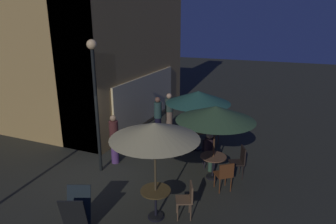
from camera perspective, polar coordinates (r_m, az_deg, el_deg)
ground_plane at (r=9.67m, az=-13.03°, el=-11.87°), size 60.00×60.00×0.00m
cafe_building at (r=13.28m, az=-15.50°, el=17.35°), size 8.06×7.29×9.58m
street_lamp_near_corner at (r=9.01m, az=-13.98°, el=4.73°), size 0.29×0.29×4.14m
menu_sandwich_board at (r=7.31m, az=-17.30°, el=-17.96°), size 0.83×0.76×1.00m
cafe_table_0 at (r=7.40m, az=-2.41°, el=-16.24°), size 0.73×0.73×0.77m
cafe_table_1 at (r=11.01m, az=5.65°, el=-4.58°), size 0.72×0.72×0.76m
cafe_table_2 at (r=9.17m, az=8.74°, el=-9.45°), size 0.79×0.79×0.72m
patio_umbrella_0 at (r=6.60m, az=-2.59°, el=-3.76°), size 2.07×2.07×2.48m
patio_umbrella_1 at (r=10.55m, az=5.89°, el=2.86°), size 2.32×2.32×2.25m
patio_umbrella_2 at (r=8.59m, az=9.21°, el=-0.28°), size 2.33×2.33×2.30m
cafe_chair_0 at (r=7.43m, az=3.78°, el=-16.11°), size 0.52×0.52×0.91m
cafe_chair_1 at (r=11.58m, az=9.01°, el=-3.55°), size 0.57×0.57×0.94m
cafe_chair_2 at (r=11.66m, az=3.91°, el=-3.13°), size 0.58×0.58×0.97m
cafe_chair_3 at (r=10.63m, az=1.60°, el=-5.23°), size 0.61×0.61×0.96m
cafe_chair_4 at (r=9.33m, az=13.74°, el=-8.91°), size 0.56×0.56×1.00m
cafe_chair_5 at (r=9.87m, az=7.86°, el=-7.43°), size 0.53×0.53×0.88m
cafe_chair_6 at (r=8.54m, az=10.91°, el=-11.64°), size 0.61×0.61×0.89m
patron_seated_0 at (r=9.68m, az=8.04°, el=-6.94°), size 0.52×0.44×1.22m
patron_standing_1 at (r=9.99m, az=-10.38°, el=-5.17°), size 0.30×0.30×1.70m
patron_standing_2 at (r=12.48m, az=0.21°, el=-0.21°), size 0.35×0.35×1.74m
patron_standing_3 at (r=11.83m, az=-1.97°, el=-1.10°), size 0.31×0.31×1.76m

